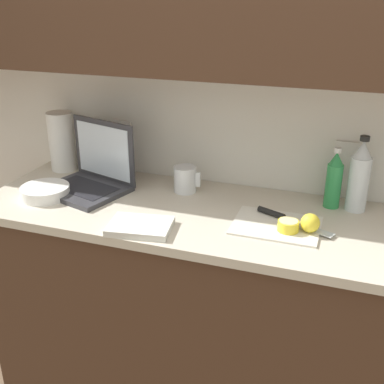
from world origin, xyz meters
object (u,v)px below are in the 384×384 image
(paper_towel_roll, at_px, (62,141))
(cutting_board, at_px, (277,226))
(laptop, at_px, (92,174))
(knife, at_px, (281,217))
(lemon_whole_beside, at_px, (310,223))
(lemon_half_cut, at_px, (288,226))
(bottle_green_soda, at_px, (359,177))
(bowl_white, at_px, (45,192))
(measuring_cup, at_px, (185,179))
(bottle_oil_tall, at_px, (334,180))

(paper_towel_roll, bearing_deg, cutting_board, -14.02)
(laptop, relative_size, knife, 1.35)
(cutting_board, xyz_separation_m, lemon_whole_beside, (0.12, -0.02, 0.04))
(lemon_half_cut, relative_size, lemon_whole_beside, 1.11)
(lemon_half_cut, xyz_separation_m, bottle_green_soda, (0.22, 0.28, 0.11))
(cutting_board, relative_size, lemon_whole_beside, 4.57)
(laptop, distance_m, bowl_white, 0.21)
(paper_towel_roll, bearing_deg, knife, -11.29)
(bottle_green_soda, bearing_deg, paper_towel_roll, 179.10)
(laptop, height_order, bowl_white, laptop)
(bottle_green_soda, height_order, measuring_cup, bottle_green_soda)
(lemon_whole_beside, height_order, bowl_white, lemon_whole_beside)
(bottle_green_soda, relative_size, measuring_cup, 2.59)
(laptop, distance_m, measuring_cup, 0.40)
(cutting_board, height_order, bottle_green_soda, bottle_green_soda)
(bottle_oil_tall, bearing_deg, knife, -130.79)
(knife, xyz_separation_m, bowl_white, (-0.95, -0.10, 0.01))
(measuring_cup, bearing_deg, bowl_white, -155.05)
(lemon_half_cut, xyz_separation_m, bottle_oil_tall, (0.13, 0.28, 0.08))
(cutting_board, relative_size, bottle_green_soda, 1.04)
(knife, bearing_deg, laptop, -160.83)
(laptop, bearing_deg, bottle_oil_tall, 24.79)
(bottle_green_soda, height_order, bottle_oil_tall, bottle_green_soda)
(lemon_whole_beside, relative_size, measuring_cup, 0.59)
(lemon_half_cut, xyz_separation_m, lemon_whole_beside, (0.07, 0.02, 0.01))
(measuring_cup, height_order, bowl_white, measuring_cup)
(cutting_board, height_order, bowl_white, bowl_white)
(lemon_whole_beside, bearing_deg, lemon_half_cut, -166.97)
(laptop, xyz_separation_m, bottle_oil_tall, (0.98, 0.14, 0.04))
(knife, height_order, bowl_white, bowl_white)
(laptop, height_order, lemon_half_cut, laptop)
(lemon_whole_beside, xyz_separation_m, bottle_green_soda, (0.14, 0.26, 0.09))
(knife, distance_m, lemon_half_cut, 0.09)
(bottle_oil_tall, bearing_deg, bottle_green_soda, 0.00)
(lemon_whole_beside, bearing_deg, bottle_oil_tall, 78.15)
(bottle_oil_tall, height_order, paper_towel_roll, paper_towel_roll)
(knife, distance_m, lemon_whole_beside, 0.13)
(knife, xyz_separation_m, bottle_oil_tall, (0.16, 0.19, 0.09))
(bottle_oil_tall, bearing_deg, measuring_cup, -175.67)
(bottle_green_soda, relative_size, paper_towel_roll, 1.08)
(knife, relative_size, lemon_whole_beside, 4.35)
(lemon_half_cut, distance_m, bowl_white, 0.99)
(bottle_green_soda, distance_m, bottle_oil_tall, 0.09)
(cutting_board, xyz_separation_m, paper_towel_roll, (-1.05, 0.26, 0.13))
(knife, xyz_separation_m, paper_towel_roll, (-1.06, 0.21, 0.12))
(bottle_oil_tall, xyz_separation_m, bowl_white, (-1.11, -0.29, -0.09))
(knife, bearing_deg, cutting_board, -74.57)
(knife, height_order, bottle_green_soda, bottle_green_soda)
(paper_towel_roll, bearing_deg, measuring_cup, -5.93)
(measuring_cup, bearing_deg, lemon_whole_beside, -21.70)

